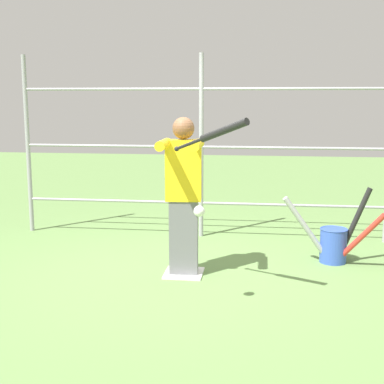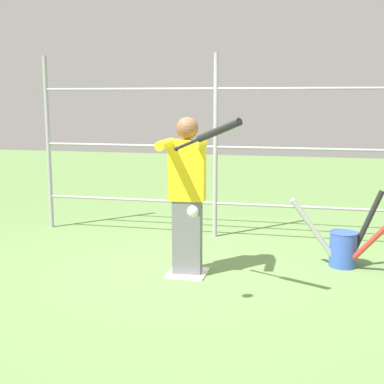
{
  "view_description": "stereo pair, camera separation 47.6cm",
  "coord_description": "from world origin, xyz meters",
  "views": [
    {
      "loc": [
        -0.79,
        5.36,
        1.84
      ],
      "look_at": [
        -0.14,
        0.38,
        0.95
      ],
      "focal_mm": 50.0,
      "sensor_mm": 36.0,
      "label": 1
    },
    {
      "loc": [
        -1.26,
        5.28,
        1.84
      ],
      "look_at": [
        -0.14,
        0.38,
        0.95
      ],
      "focal_mm": 50.0,
      "sensor_mm": 36.0,
      "label": 2
    }
  ],
  "objects": [
    {
      "name": "ground_plane",
      "position": [
        0.0,
        0.0,
        0.0
      ],
      "size": [
        24.0,
        24.0,
        0.0
      ],
      "primitive_type": "plane",
      "color": "#608447"
    },
    {
      "name": "home_plate",
      "position": [
        0.0,
        0.0,
        0.01
      ],
      "size": [
        0.4,
        0.4,
        0.02
      ],
      "color": "white",
      "rests_on": "ground"
    },
    {
      "name": "fence_backstop",
      "position": [
        0.0,
        -1.6,
        1.2
      ],
      "size": [
        4.84,
        0.06,
        2.41
      ],
      "color": "#939399",
      "rests_on": "ground"
    },
    {
      "name": "batter",
      "position": [
        0.0,
        0.02,
        0.89
      ],
      "size": [
        0.42,
        0.57,
        1.65
      ],
      "color": "slate",
      "rests_on": "ground"
    },
    {
      "name": "baseball_bat_swinging",
      "position": [
        -0.41,
        0.77,
        1.54
      ],
      "size": [
        0.72,
        0.59,
        0.34
      ],
      "color": "black"
    },
    {
      "name": "softball_in_flight",
      "position": [
        -0.27,
        0.95,
        0.89
      ],
      "size": [
        0.1,
        0.1,
        0.1
      ],
      "color": "white"
    },
    {
      "name": "bat_bucket",
      "position": [
        -1.62,
        -0.61,
        0.24
      ],
      "size": [
        1.09,
        0.54,
        0.87
      ],
      "color": "#3351B2",
      "rests_on": "ground"
    }
  ]
}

